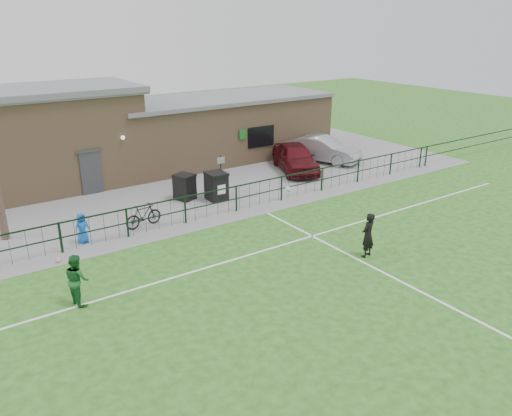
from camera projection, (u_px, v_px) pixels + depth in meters
ground at (347, 294)px, 15.47m from camera, size 90.00×90.00×0.00m
paving_strip at (164, 184)px, 25.89m from camera, size 34.00×13.00×0.02m
pitch_line_touch at (219, 217)px, 21.49m from camera, size 28.00×0.10×0.01m
pitch_line_mid at (271, 248)px, 18.56m from camera, size 28.00×0.10×0.01m
pitch_line_perp at (391, 276)px, 16.53m from camera, size 0.10×16.00×0.01m
perimeter_fence at (217, 203)px, 21.44m from camera, size 28.00×0.10×1.20m
wheelie_bin_left at (185, 188)px, 23.45m from camera, size 1.02×1.07×1.13m
wheelie_bin_right at (216, 187)px, 23.37m from camera, size 0.84×0.95×1.25m
sign_post at (221, 176)px, 23.79m from camera, size 0.07×0.07×2.00m
car_maroon at (295, 157)px, 27.80m from camera, size 3.45×4.93×1.56m
car_silver at (322, 149)px, 29.77m from camera, size 3.24×4.79×1.49m
bicycle_d at (143, 216)px, 20.31m from camera, size 1.67×0.70×0.98m
spectator_child at (82, 228)px, 18.81m from camera, size 0.65×0.49×1.19m
goalkeeper_kick at (366, 234)px, 17.70m from camera, size 1.48×3.69×1.93m
outfield_player at (77, 279)px, 14.72m from camera, size 0.73×0.86×1.58m
ball_ground at (58, 260)px, 17.43m from camera, size 0.19×0.19×0.19m
clubhouse at (123, 134)px, 26.96m from camera, size 24.25×5.40×4.96m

